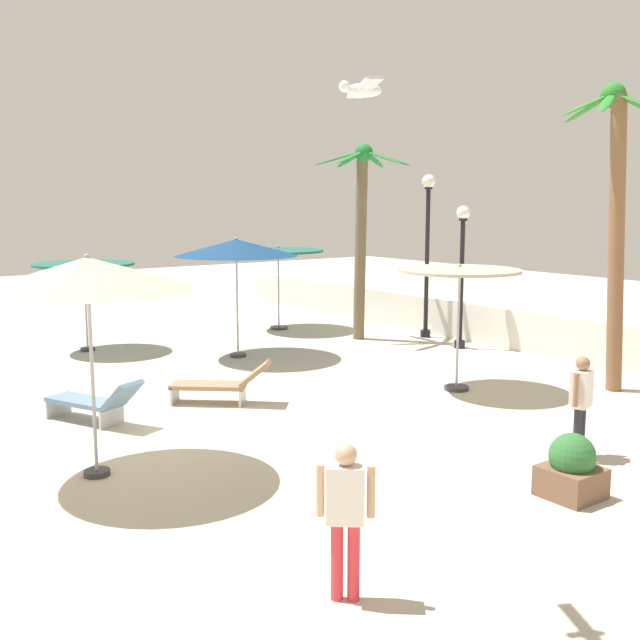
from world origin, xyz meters
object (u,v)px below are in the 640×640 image
lamp_post_2 (427,238)px  lounge_chair_1 (221,383)px  palm_tree_0 (615,207)px  guest_2 (346,507)px  patio_umbrella_0 (236,248)px  lounge_chair_0 (94,401)px  guest_0 (581,397)px  seagull_0 (362,89)px  planter (572,468)px  patio_umbrella_3 (88,274)px  palm_tree_1 (361,219)px  patio_umbrella_2 (278,255)px  lamp_post_1 (462,264)px  patio_umbrella_1 (459,278)px  patio_umbrella_4 (84,267)px

lamp_post_2 → lounge_chair_1: lamp_post_2 is taller
palm_tree_0 → guest_2: (3.46, -9.45, -2.74)m
patio_umbrella_0 → lounge_chair_0: bearing=-54.5°
guest_0 → patio_umbrella_0: bearing=-177.7°
lamp_post_2 → seagull_0: bearing=-46.4°
lounge_chair_0 → seagull_0: bearing=-0.5°
palm_tree_0 → planter: 7.14m
patio_umbrella_0 → patio_umbrella_3: bearing=-43.8°
patio_umbrella_0 → palm_tree_0: size_ratio=0.49×
seagull_0 → planter: (-0.41, 3.88, -4.38)m
palm_tree_0 → palm_tree_1: size_ratio=1.15×
patio_umbrella_3 → guest_2: patio_umbrella_3 is taller
patio_umbrella_0 → patio_umbrella_2: bearing=132.9°
patio_umbrella_0 → lamp_post_2: size_ratio=0.66×
lounge_chair_0 → planter: 7.88m
patio_umbrella_3 → lamp_post_1: bearing=107.9°
lounge_chair_0 → lamp_post_2: bearing=104.6°
patio_umbrella_1 → planter: patio_umbrella_1 is taller
palm_tree_1 → guest_2: size_ratio=3.39×
patio_umbrella_0 → guest_2: bearing=-25.0°
lounge_chair_0 → guest_2: 7.23m
lamp_post_2 → lamp_post_1: bearing=-13.8°
patio_umbrella_3 → seagull_0: bearing=9.6°
patio_umbrella_4 → seagull_0: 14.12m
patio_umbrella_2 → palm_tree_0: (10.03, 1.43, 1.47)m
patio_umbrella_2 → planter: size_ratio=3.13×
patio_umbrella_2 → lamp_post_1: size_ratio=0.73×
patio_umbrella_2 → guest_2: bearing=-30.7°
lounge_chair_1 → guest_0: size_ratio=1.16×
palm_tree_1 → lamp_post_1: bearing=26.7°
lamp_post_1 → planter: size_ratio=4.32×
palm_tree_0 → guest_0: bearing=-61.0°
lounge_chair_1 → seagull_0: seagull_0 is taller
palm_tree_1 → seagull_0: bearing=-39.2°
planter → lounge_chair_0: bearing=-151.1°
patio_umbrella_0 → seagull_0: seagull_0 is taller
lounge_chair_1 → planter: 6.87m
palm_tree_1 → lounge_chair_1: 7.97m
patio_umbrella_2 → patio_umbrella_3: bearing=-44.9°
guest_0 → patio_umbrella_4: bearing=-165.9°
palm_tree_1 → guest_0: (9.56, -3.58, -2.37)m
palm_tree_1 → lounge_chair_1: palm_tree_1 is taller
patio_umbrella_4 → lounge_chair_0: (6.39, -2.11, -1.76)m
patio_umbrella_1 → lounge_chair_1: (-1.87, -4.38, -1.89)m
patio_umbrella_4 → seagull_0: bearing=-9.1°
patio_umbrella_1 → lamp_post_2: size_ratio=0.57×
lamp_post_2 → planter: lamp_post_2 is taller
lounge_chair_0 → patio_umbrella_2: bearing=128.6°
patio_umbrella_3 → seagull_0: size_ratio=3.18×
patio_umbrella_0 → patio_umbrella_3: size_ratio=0.96×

